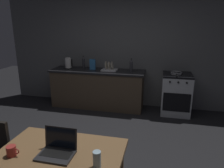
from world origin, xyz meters
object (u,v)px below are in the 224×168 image
bottle_b (84,63)px  frying_pan (176,73)px  laptop (57,149)px  dish_rack (109,69)px  bottle (131,66)px  drinking_glass (97,159)px  electric_kettle (68,63)px  dining_table (58,162)px  coffee_mug (12,151)px  cereal_box (93,64)px  stove_oven (176,94)px

bottle_b → frying_pan: bearing=-3.0°
laptop → dish_rack: bearing=102.0°
laptop → bottle: bottle is taller
dish_rack → drinking_glass: bearing=-78.1°
laptop → bottle_b: (-0.88, 3.05, 0.24)m
bottle → electric_kettle: bearing=178.1°
dining_table → coffee_mug: coffee_mug is taller
frying_pan → dish_rack: size_ratio=1.20×
frying_pan → cereal_box: size_ratio=1.69×
dish_rack → bottle_b: (-0.64, 0.08, 0.09)m
frying_pan → cereal_box: bearing=178.5°
bottle → cereal_box: bottle is taller
laptop → electric_kettle: bearing=119.9°
drinking_glass → dining_table: bearing=169.2°
stove_oven → dining_table: stove_oven is taller
stove_oven → bottle_b: bearing=177.8°
cereal_box → bottle_b: 0.25m
stove_oven → frying_pan: 0.47m
bottle → frying_pan: size_ratio=0.74×
laptop → cereal_box: (-0.64, 2.99, 0.22)m
stove_oven → laptop: bearing=-112.7°
dining_table → bottle: (0.25, 2.94, 0.36)m
bottle → drinking_glass: bearing=-87.2°
laptop → cereal_box: size_ratio=1.33×
stove_oven → dish_rack: 1.56m
coffee_mug → drinking_glass: size_ratio=0.85×
drinking_glass → cereal_box: bearing=108.7°
stove_oven → dish_rack: (-1.48, 0.00, 0.49)m
bottle → drinking_glass: size_ratio=2.06×
bottle_b → cereal_box: bearing=-14.1°
bottle_b → electric_kettle: bearing=-167.1°
electric_kettle → coffee_mug: 3.21m
dining_table → laptop: (-0.01, 0.02, 0.12)m
electric_kettle → dish_rack: bearing=0.0°
bottle_b → dish_rack: bearing=-7.1°
coffee_mug → dish_rack: bearing=87.3°
dish_rack → bottle_b: 0.65m
stove_oven → drinking_glass: 3.20m
electric_kettle → dish_rack: 0.99m
stove_oven → electric_kettle: 2.54m
drinking_glass → bottle_b: (-1.29, 3.15, 0.21)m
laptop → bottle: bearing=92.3°
dining_table → dish_rack: bearing=94.8°
laptop → frying_pan: size_ratio=0.79×
laptop → bottle: (0.26, 2.92, 0.24)m
coffee_mug → dish_rack: 3.10m
electric_kettle → bottle: 1.49m
electric_kettle → cereal_box: electric_kettle is taller
bottle → bottle_b: bearing=173.5°
frying_pan → drinking_glass: bearing=-104.8°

